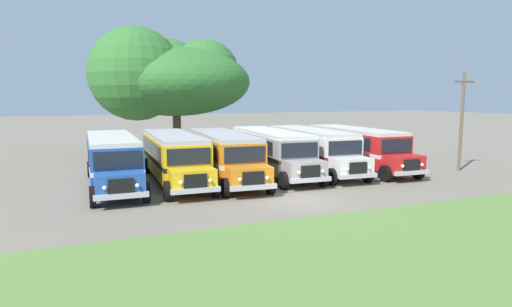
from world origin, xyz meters
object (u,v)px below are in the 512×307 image
Objects in this scene: parked_bus_slot_3 at (272,150)px; utility_pole at (462,119)px; broad_shade_tree at (170,78)px; parked_bus_slot_2 at (224,153)px; parked_bus_slot_4 at (312,148)px; parked_bus_slot_1 at (174,155)px; parked_bus_slot_5 at (357,146)px; parked_bus_slot_0 at (112,158)px.

parked_bus_slot_3 is 1.65× the size of utility_pole.
broad_shade_tree is 2.12× the size of utility_pole.
parked_bus_slot_2 is 1.00× the size of parked_bus_slot_4.
utility_pole reaches higher than parked_bus_slot_1.
parked_bus_slot_2 is at bearing -86.38° from parked_bus_slot_5.
parked_bus_slot_4 is at bearing 90.85° from parked_bus_slot_0.
parked_bus_slot_0 is at bearing -88.93° from parked_bus_slot_5.
parked_bus_slot_3 is (9.97, 0.09, 0.00)m from parked_bus_slot_0.
broad_shade_tree is (-10.35, 13.73, 5.13)m from parked_bus_slot_5.
parked_bus_slot_2 is 16.23m from utility_pole.
parked_bus_slot_1 is 3.03m from parked_bus_slot_2.
parked_bus_slot_0 and parked_bus_slot_1 have the same top height.
parked_bus_slot_3 and parked_bus_slot_5 have the same top height.
parked_bus_slot_5 is at bearing 95.65° from parked_bus_slot_2.
broad_shade_tree is 23.94m from utility_pole.
parked_bus_slot_1 is 1.00× the size of parked_bus_slot_3.
parked_bus_slot_3 is at bearing 91.06° from parked_bus_slot_0.
broad_shade_tree reaches higher than parked_bus_slot_1.
parked_bus_slot_1 is at bearing -93.58° from parked_bus_slot_2.
utility_pole is at bearing 80.58° from parked_bus_slot_1.
parked_bus_slot_4 is at bearing 157.02° from utility_pole.
parked_bus_slot_4 and parked_bus_slot_5 have the same top height.
parked_bus_slot_0 is 15.67m from broad_shade_tree.
parked_bus_slot_3 is 0.77× the size of broad_shade_tree.
utility_pole reaches higher than parked_bus_slot_4.
utility_pole reaches higher than parked_bus_slot_0.
broad_shade_tree is at bearing 133.00° from utility_pole.
parked_bus_slot_3 is at bearing -73.80° from broad_shade_tree.
broad_shade_tree reaches higher than parked_bus_slot_0.
parked_bus_slot_4 is 1.65× the size of utility_pole.
parked_bus_slot_4 is (9.51, 0.21, 0.00)m from parked_bus_slot_1.
parked_bus_slot_5 is (12.93, -0.08, 0.00)m from parked_bus_slot_1.
parked_bus_slot_5 is (16.42, -0.22, 0.00)m from parked_bus_slot_0.
parked_bus_slot_2 is 1.01× the size of parked_bus_slot_5.
utility_pole is at bearing 75.33° from parked_bus_slot_3.
parked_bus_slot_1 is at bearing -85.59° from parked_bus_slot_4.
parked_bus_slot_1 is 0.99× the size of parked_bus_slot_2.
parked_bus_slot_2 is at bearing -81.54° from parked_bus_slot_4.
parked_bus_slot_0 is 16.43m from parked_bus_slot_5.
utility_pole is (22.26, -3.85, 1.98)m from parked_bus_slot_0.
utility_pole is (9.26, -3.93, 1.98)m from parked_bus_slot_4.
parked_bus_slot_1 is 14.80m from broad_shade_tree.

